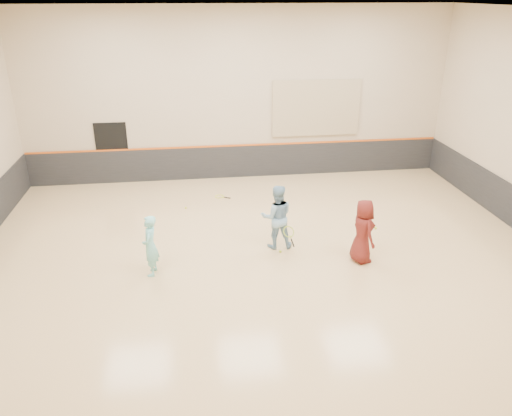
{
  "coord_description": "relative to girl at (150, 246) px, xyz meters",
  "views": [
    {
      "loc": [
        -1.74,
        -11.46,
        6.38
      ],
      "look_at": [
        -0.14,
        0.4,
        1.15
      ],
      "focal_mm": 35.0,
      "sensor_mm": 36.0,
      "label": 1
    }
  ],
  "objects": [
    {
      "name": "instructor",
      "position": [
        3.25,
        1.0,
        0.11
      ],
      "size": [
        0.88,
        0.7,
        1.77
      ],
      "primitive_type": "imported",
      "rotation": [
        0.0,
        0.0,
        3.11
      ],
      "color": "#80A9C6",
      "rests_on": "floor"
    },
    {
      "name": "young_man",
      "position": [
        5.26,
        -0.05,
        0.07
      ],
      "size": [
        0.68,
        0.9,
        1.67
      ],
      "primitive_type": "imported",
      "rotation": [
        0.0,
        0.0,
        1.76
      ],
      "color": "#5D1A16",
      "rests_on": "floor"
    },
    {
      "name": "held_racket",
      "position": [
        3.5,
        0.61,
        -0.15
      ],
      "size": [
        0.48,
        0.48,
        0.56
      ],
      "primitive_type": null,
      "color": "#9CBB29",
      "rests_on": "instructor"
    },
    {
      "name": "acoustic_panel",
      "position": [
        5.63,
        6.59,
        1.73
      ],
      "size": [
        3.2,
        0.08,
        2.0
      ],
      "primitive_type": "cube",
      "color": "tan",
      "rests_on": "wall_back"
    },
    {
      "name": "accent_stripe",
      "position": [
        2.83,
        6.6,
        0.45
      ],
      "size": [
        14.9,
        0.03,
        0.06
      ],
      "primitive_type": "cube",
      "color": "#D85914",
      "rests_on": "wall_back"
    },
    {
      "name": "room",
      "position": [
        2.83,
        0.64,
        0.04
      ],
      "size": [
        15.04,
        12.04,
        6.22
      ],
      "color": "tan",
      "rests_on": "ground"
    },
    {
      "name": "girl",
      "position": [
        0.0,
        0.0,
        0.0
      ],
      "size": [
        0.43,
        0.6,
        1.54
      ],
      "primitive_type": "imported",
      "rotation": [
        0.0,
        0.0,
        -1.69
      ],
      "color": "#7FDCDA",
      "rests_on": "floor"
    },
    {
      "name": "spare_racket",
      "position": [
        1.95,
        4.75,
        -0.74
      ],
      "size": [
        0.7,
        0.7,
        0.06
      ],
      "primitive_type": null,
      "color": "#CCDA30",
      "rests_on": "floor"
    },
    {
      "name": "ball_in_hand",
      "position": [
        5.49,
        -0.28,
        0.25
      ],
      "size": [
        0.07,
        0.07,
        0.07
      ],
      "primitive_type": "sphere",
      "color": "#C4D531",
      "rests_on": "young_man"
    },
    {
      "name": "ball_under_racket",
      "position": [
        3.3,
        0.64,
        -0.74
      ],
      "size": [
        0.07,
        0.07,
        0.07
      ],
      "primitive_type": "sphere",
      "color": "#C8E334",
      "rests_on": "floor"
    },
    {
      "name": "wainscot_back",
      "position": [
        2.83,
        6.61,
        -0.17
      ],
      "size": [
        14.9,
        0.04,
        1.2
      ],
      "primitive_type": "cube",
      "color": "#232326",
      "rests_on": "floor"
    },
    {
      "name": "doorway",
      "position": [
        -1.67,
        6.62,
        0.33
      ],
      "size": [
        1.1,
        0.05,
        2.2
      ],
      "primitive_type": "cube",
      "color": "black",
      "rests_on": "floor"
    },
    {
      "name": "ball_beside_spare",
      "position": [
        0.82,
        3.89,
        -0.74
      ],
      "size": [
        0.07,
        0.07,
        0.07
      ],
      "primitive_type": "sphere",
      "color": "yellow",
      "rests_on": "floor"
    }
  ]
}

